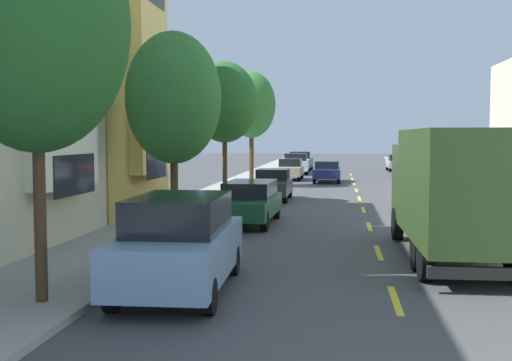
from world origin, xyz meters
TOP-DOWN VIEW (x-y plane):
  - ground_plane at (0.00, 30.00)m, footprint 160.00×160.00m
  - sidewalk_left at (-7.10, 28.00)m, footprint 3.20×120.00m
  - sidewalk_right at (7.10, 28.00)m, footprint 3.20×120.00m
  - lane_centerline_dashes at (0.00, 24.50)m, footprint 0.14×47.20m
  - street_tree_nearest at (-6.40, 5.59)m, footprint 3.30×3.30m
  - street_tree_second at (-6.40, 15.09)m, footprint 3.10×3.10m
  - street_tree_third at (-6.40, 24.59)m, footprint 3.09×3.09m
  - street_tree_farthest at (-6.40, 34.09)m, footprint 2.98×2.98m
  - delivery_box_truck at (1.80, 11.14)m, footprint 2.52×7.68m
  - parked_hatchback_charcoal at (-4.26, 25.73)m, footprint 1.76×4.01m
  - parked_hatchback_silver at (4.22, 52.70)m, footprint 1.80×4.02m
  - parked_pickup_teal at (-4.41, 53.39)m, footprint 2.05×5.32m
  - parked_pickup_white at (-4.46, 47.51)m, footprint 2.09×5.33m
  - parked_sedan_orange at (4.26, 22.43)m, footprint 1.89×4.53m
  - parked_suv_sky at (-4.24, 7.16)m, footprint 2.09×4.86m
  - parked_hatchback_champagne at (-4.46, 40.32)m, footprint 1.80×4.03m
  - parked_sedan_red at (4.35, 43.77)m, footprint 1.92×4.55m
  - parked_wagon_forest at (-4.22, 17.22)m, footprint 1.96×4.75m
  - moving_navy_sedan at (-1.80, 38.35)m, footprint 1.80×4.50m

SIDE VIEW (x-z plane):
  - ground_plane at x=0.00m, z-range 0.00..0.00m
  - lane_centerline_dashes at x=0.00m, z-range 0.00..0.01m
  - sidewalk_left at x=-7.10m, z-range 0.00..0.14m
  - sidewalk_right at x=7.10m, z-range 0.00..0.14m
  - parked_sedan_orange at x=4.26m, z-range 0.03..1.46m
  - parked_sedan_red at x=4.35m, z-range 0.03..1.46m
  - moving_navy_sedan at x=-1.80m, z-range 0.03..1.46m
  - parked_hatchback_charcoal at x=-4.26m, z-range 0.01..1.51m
  - parked_hatchback_silver at x=4.22m, z-range 0.01..1.51m
  - parked_hatchback_champagne at x=-4.46m, z-range 0.01..1.51m
  - parked_wagon_forest at x=-4.22m, z-range 0.05..1.55m
  - parked_pickup_teal at x=-4.41m, z-range -0.04..1.69m
  - parked_pickup_white at x=-4.46m, z-range -0.04..1.69m
  - parked_suv_sky at x=-4.24m, z-range 0.02..1.95m
  - delivery_box_truck at x=1.80m, z-range 0.23..3.51m
  - street_tree_second at x=-6.40m, z-range 1.17..7.52m
  - street_tree_third at x=-6.40m, z-range 1.46..7.94m
  - street_tree_farthest at x=-6.40m, z-range 1.55..8.52m
  - street_tree_nearest at x=-6.40m, z-range 1.47..8.74m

